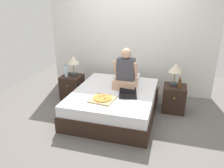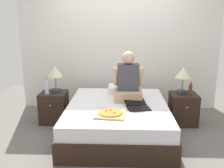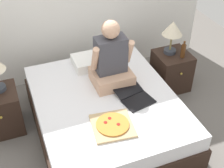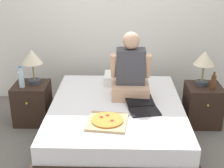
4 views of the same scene
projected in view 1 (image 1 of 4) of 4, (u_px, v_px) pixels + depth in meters
ground_plane at (114, 113)px, 4.36m from camera, size 5.88×5.88×0.00m
wall_back at (129, 39)px, 5.07m from camera, size 3.88×0.12×2.50m
bed at (114, 102)px, 4.27m from camera, size 1.55×1.88×0.49m
nightstand_left at (72, 87)px, 4.96m from camera, size 0.44×0.47×0.53m
lamp_on_left_nightstand at (73, 61)px, 4.78m from camera, size 0.26×0.26×0.45m
water_bottle at (66, 72)px, 4.76m from camera, size 0.07×0.07×0.28m
nightstand_right at (174, 98)px, 4.38m from camera, size 0.44×0.47×0.53m
lamp_on_right_nightstand at (176, 69)px, 4.22m from camera, size 0.26×0.26×0.45m
beer_bottle at (180, 84)px, 4.15m from camera, size 0.06×0.06×0.23m
pillow at (126, 77)px, 4.73m from camera, size 0.52×0.34×0.12m
person_seated at (126, 73)px, 4.25m from camera, size 0.47×0.40×0.78m
laptop at (128, 94)px, 3.97m from camera, size 0.40×0.47×0.07m
pizza_box at (103, 99)px, 3.80m from camera, size 0.44×0.44×0.05m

